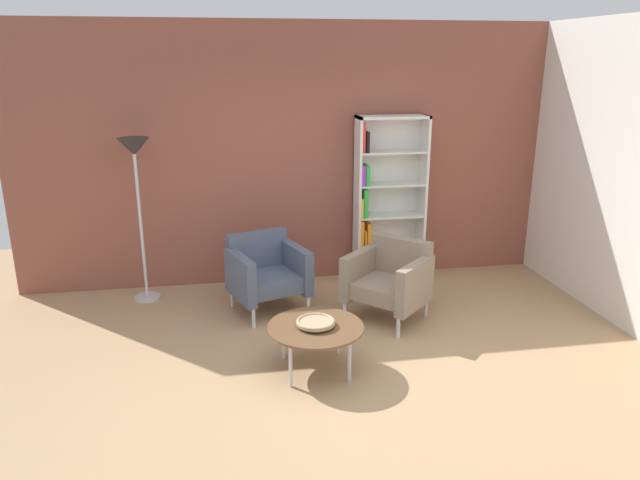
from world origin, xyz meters
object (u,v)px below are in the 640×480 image
coffee_table_low (316,329)px  floor_lamp_torchiere (135,167)px  bookshelf_tall (384,202)px  armchair_spare_guest (390,279)px  armchair_near_window (266,271)px  decorative_bowl (316,322)px

coffee_table_low → floor_lamp_torchiere: floor_lamp_torchiere is taller
bookshelf_tall → coffee_table_low: (-1.13, -2.02, -0.55)m
coffee_table_low → armchair_spare_guest: (0.90, 0.91, 0.04)m
coffee_table_low → armchair_near_window: bearing=102.5°
coffee_table_low → armchair_near_window: (-0.29, 1.33, 0.04)m
bookshelf_tall → armchair_spare_guest: 1.24m
bookshelf_tall → floor_lamp_torchiere: (-2.69, -0.18, 0.52)m
coffee_table_low → decorative_bowl: bearing=116.6°
armchair_spare_guest → bookshelf_tall: bearing=123.7°
bookshelf_tall → armchair_near_window: bearing=-154.2°
decorative_bowl → floor_lamp_torchiere: bearing=130.3°
floor_lamp_torchiere → coffee_table_low: bearing=-49.7°
coffee_table_low → floor_lamp_torchiere: (-1.56, 1.83, 1.08)m
bookshelf_tall → armchair_near_window: 1.66m
coffee_table_low → decorative_bowl: decorative_bowl is taller
coffee_table_low → armchair_near_window: size_ratio=0.91×
armchair_spare_guest → armchair_near_window: bearing=-153.7°
bookshelf_tall → decorative_bowl: (-1.13, -2.02, -0.49)m
bookshelf_tall → armchair_spare_guest: (-0.23, -1.11, -0.51)m
decorative_bowl → bookshelf_tall: bearing=60.7°
decorative_bowl → floor_lamp_torchiere: 2.61m
coffee_table_low → bookshelf_tall: bearing=60.7°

